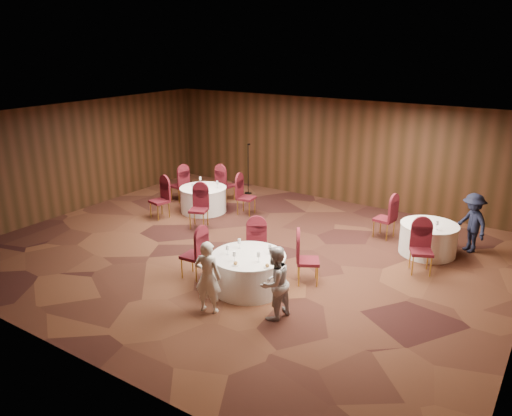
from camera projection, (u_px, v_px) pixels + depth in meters
The scene contains 15 objects.
ground at pixel (245, 252), 12.12m from camera, with size 12.00×12.00×0.00m, color black.
room_shell at pixel (244, 173), 11.49m from camera, with size 12.00×12.00×12.00m.
table_main at pixel (249, 272), 10.22m from camera, with size 1.53×1.53×0.74m.
table_left at pixel (203, 199), 14.86m from camera, with size 1.38×1.38×0.74m.
table_right at pixel (428, 239), 11.91m from camera, with size 1.35×1.35×0.74m.
chairs_main at pixel (253, 253), 10.82m from camera, with size 2.81×1.97×1.00m.
chairs_left at pixel (202, 195), 14.82m from camera, with size 3.09×2.98×1.00m.
chairs_right at pixel (401, 234), 11.87m from camera, with size 2.03×2.22×1.00m.
tabletop_main at pixel (252, 254), 9.91m from camera, with size 1.11×1.03×0.22m.
tabletop_left at pixel (203, 185), 14.72m from camera, with size 0.79×0.77×0.22m.
tabletop_right at pixel (437, 223), 11.43m from camera, with size 0.08×0.08×0.22m.
mic_stand at pixel (248, 179), 16.56m from camera, with size 0.24×0.24×1.68m.
woman_a at pixel (208, 277), 9.24m from camera, with size 0.52×0.34×1.42m, color silver.
woman_b at pixel (275, 283), 9.05m from camera, with size 0.68×0.53×1.40m, color #BCBCC2.
man_c at pixel (472, 223), 11.92m from camera, with size 0.94×0.54×1.46m, color black.
Camera 1 is at (6.33, -9.17, 4.88)m, focal length 35.00 mm.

